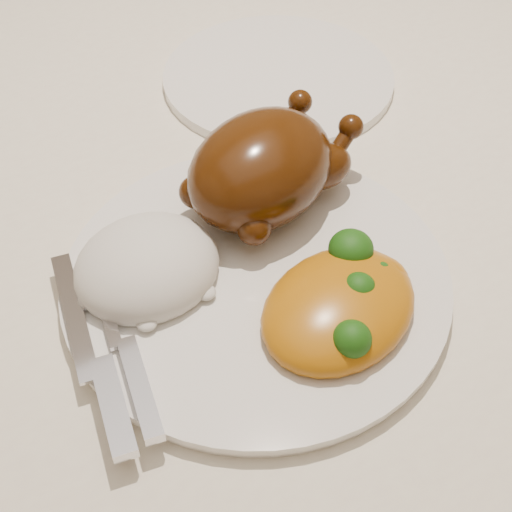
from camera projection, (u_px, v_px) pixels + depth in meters
name	position (u px, v px, depth m)	size (l,w,h in m)	color
floor	(232.00, 509.00, 1.22)	(4.00, 4.00, 0.00)	brown
dining_table	(217.00, 234.00, 0.73)	(1.60, 0.90, 0.76)	brown
tablecloth	(214.00, 180.00, 0.68)	(1.73, 1.03, 0.18)	#EFE7CD
dinner_plate	(256.00, 279.00, 0.54)	(0.29, 0.29, 0.01)	white
side_plate	(278.00, 77.00, 0.74)	(0.24, 0.24, 0.01)	white
roast_chicken	(264.00, 167.00, 0.56)	(0.18, 0.14, 0.08)	#442207
rice_mound	(147.00, 267.00, 0.53)	(0.12, 0.12, 0.06)	silver
mac_and_cheese	(344.00, 303.00, 0.51)	(0.15, 0.14, 0.05)	#C36E0C
cutlery	(112.00, 368.00, 0.48)	(0.05, 0.18, 0.01)	silver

